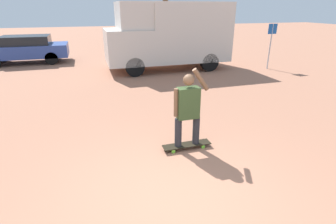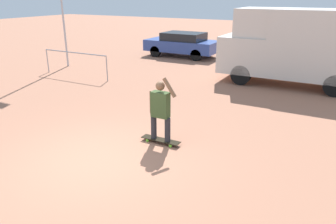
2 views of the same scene
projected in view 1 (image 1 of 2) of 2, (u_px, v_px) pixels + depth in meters
name	position (u px, v px, depth m)	size (l,w,h in m)	color
ground_plane	(172.00, 201.00, 3.92)	(80.00, 80.00, 0.00)	#A36B51
skateboard	(187.00, 145.00, 5.37)	(1.00, 0.24, 0.09)	black
person_skateboarder	(188.00, 107.00, 5.06)	(0.71, 0.22, 1.57)	#28282D
camper_van	(170.00, 34.00, 11.80)	(5.48, 2.25, 2.92)	black
parked_car_blue	(26.00, 49.00, 13.40)	(4.13, 1.87, 1.37)	black
street_sign	(271.00, 40.00, 11.90)	(0.44, 0.06, 2.02)	#B7B7BC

